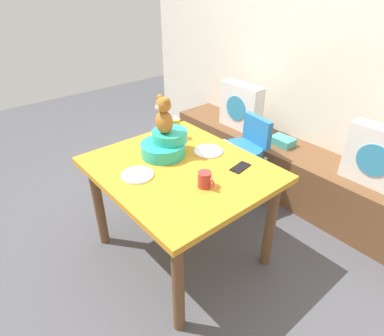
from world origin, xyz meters
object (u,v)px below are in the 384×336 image
Objects in this scene: book_stack at (283,141)px; dinner_plate_near at (208,151)px; infant_seat_teal at (165,145)px; coffee_mug at (205,180)px; cell_phone at (240,167)px; ketchup_bottle at (176,127)px; teddy_bear at (164,116)px; pillow_floral_left at (241,107)px; dinner_plate_far at (137,175)px; highchair at (244,150)px; dining_table at (180,181)px; pillow_floral_right at (378,157)px.

dinner_plate_near is (0.05, -0.96, 0.25)m from book_stack.
coffee_mug is at bearing -7.19° from infant_seat_teal.
ketchup_bottle is at bearing 175.23° from cell_phone.
pillow_floral_left is at bearing 108.21° from teddy_bear.
dinner_plate_far is at bearing -131.04° from cell_phone.
book_stack is at bearing 80.19° from highchair.
dinner_plate_far is at bearing -62.07° from ketchup_bottle.
ketchup_bottle is 0.92× the size of dinner_plate_far.
coffee_mug reaches higher than dinner_plate_near.
cell_phone is (-0.01, 0.31, -0.04)m from coffee_mug.
pillow_floral_left is 1.51m from coffee_mug.
coffee_mug is at bearing -55.53° from pillow_floral_left.
infant_seat_teal is 1.65× the size of dinner_plate_near.
coffee_mug is at bearing -6.32° from dining_table.
infant_seat_teal is (-0.12, -1.21, 0.32)m from book_stack.
book_stack is at bearing 93.58° from dining_table.
pillow_floral_right is 3.67× the size of coffee_mug.
teddy_bear is at bearing -124.35° from dinner_plate_near.
dining_table is 0.27m from infant_seat_teal.
dinner_plate_near is 1.39× the size of cell_phone.
book_stack is 1.24m from dining_table.
pillow_floral_left is 0.39× the size of dining_table.
cell_phone is at bearing -51.28° from highchair.
coffee_mug reaches higher than highchair.
book_stack is at bearing 92.93° from dinner_plate_near.
dining_table is at bearing -8.23° from teddy_bear.
coffee_mug is at bearing -7.12° from teddy_bear.
teddy_bear is (0.39, -1.18, 0.34)m from pillow_floral_left.
pillow_floral_left is at bearing 136.02° from highchair.
dining_table is 6.05× the size of ketchup_bottle.
teddy_bear is (-0.92, -1.18, 0.34)m from pillow_floral_right.
dinner_plate_far is at bearing -86.16° from highchair.
dining_table is 7.78× the size of cell_phone.
dining_table is at bearing -79.15° from highchair.
pillow_floral_left is 1.29m from teddy_bear.
highchair is (-0.88, -0.42, -0.16)m from pillow_floral_right.
teddy_bear is (-0.00, -0.00, 0.21)m from infant_seat_teal.
infant_seat_teal reaches higher than dining_table.
cell_phone is (0.34, 0.55, -0.00)m from dinner_plate_far.
dinner_plate_near is (0.12, -0.53, 0.22)m from highchair.
dining_table is (-0.73, -1.21, -0.05)m from pillow_floral_right.
ketchup_bottle reaches higher than infant_seat_teal.
teddy_bear reaches higher than coffee_mug.
dining_table is 0.31m from coffee_mug.
pillow_floral_right is 0.98m from highchair.
ketchup_bottle is at bearing -76.41° from pillow_floral_left.
coffee_mug reaches higher than dining_table.
teddy_bear is at bearing -127.79° from pillow_floral_right.
dinner_plate_near is at bearing -128.63° from pillow_floral_right.
coffee_mug reaches higher than dinner_plate_far.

